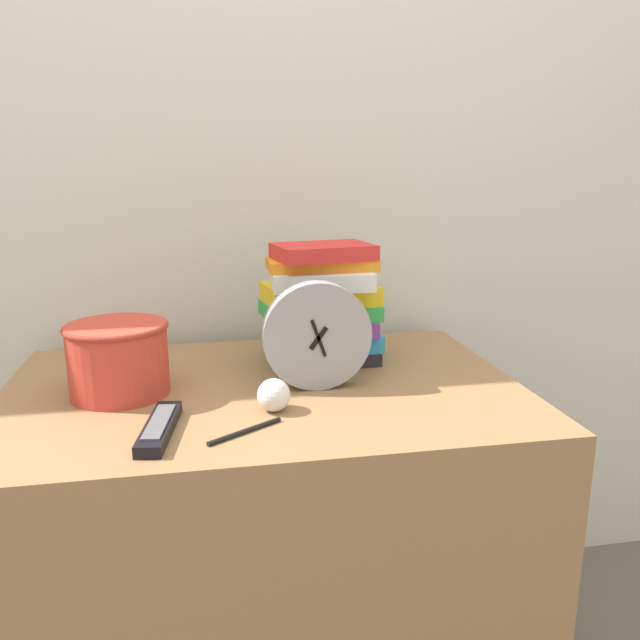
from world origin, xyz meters
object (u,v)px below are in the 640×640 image
basket (118,357)px  pen (245,431)px  book_stack (323,304)px  tv_remote (159,427)px  desk_clock (317,336)px  crumpled_paper_ball (274,395)px

basket → pen: size_ratio=1.53×
book_stack → tv_remote: book_stack is taller
desk_clock → basket: bearing=174.4°
desk_clock → crumpled_paper_ball: desk_clock is taller
book_stack → basket: (-0.42, -0.13, -0.06)m
book_stack → crumpled_paper_ball: book_stack is taller
book_stack → crumpled_paper_ball: (-0.14, -0.27, -0.10)m
crumpled_paper_ball → tv_remote: bearing=-162.1°
tv_remote → desk_clock: bearing=29.3°
desk_clock → pen: desk_clock is taller
basket → pen: 0.33m
basket → pen: (0.22, -0.23, -0.07)m
basket → pen: basket is taller
book_stack → pen: bearing=-119.2°
pen → book_stack: bearing=60.8°
tv_remote → pen: (0.14, -0.03, -0.01)m
basket → crumpled_paper_ball: (0.28, -0.14, -0.05)m
desk_clock → pen: bearing=-129.2°
desk_clock → crumpled_paper_ball: 0.16m
desk_clock → book_stack: 0.17m
crumpled_paper_ball → pen: crumpled_paper_ball is taller
desk_clock → tv_remote: bearing=-150.7°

